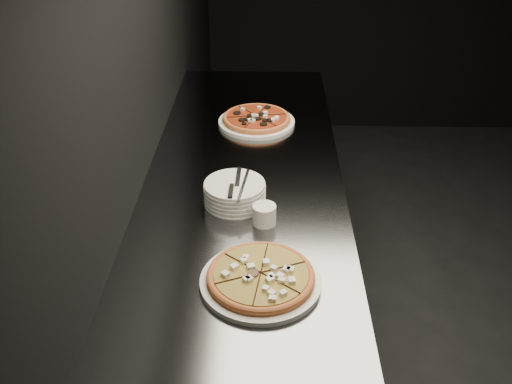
{
  "coord_description": "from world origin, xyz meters",
  "views": [
    {
      "loc": [
        -2.04,
        -1.78,
        2.0
      ],
      "look_at": [
        -2.08,
        -0.11,
        0.96
      ],
      "focal_mm": 40.0,
      "sensor_mm": 36.0,
      "label": 1
    }
  ],
  "objects_px": {
    "pizza_mushroom": "(261,278)",
    "plate_stack": "(235,193)",
    "counter": "(244,282)",
    "pizza_tomato": "(257,119)",
    "cutlery": "(237,185)",
    "ramekin": "(264,214)"
  },
  "relations": [
    {
      "from": "counter",
      "to": "pizza_tomato",
      "type": "xyz_separation_m",
      "value": [
        0.04,
        0.54,
        0.48
      ]
    },
    {
      "from": "ramekin",
      "to": "plate_stack",
      "type": "bearing_deg",
      "value": 130.32
    },
    {
      "from": "counter",
      "to": "plate_stack",
      "type": "bearing_deg",
      "value": -102.31
    },
    {
      "from": "plate_stack",
      "to": "ramekin",
      "type": "bearing_deg",
      "value": -49.68
    },
    {
      "from": "pizza_mushroom",
      "to": "cutlery",
      "type": "relative_size",
      "value": 1.81
    },
    {
      "from": "pizza_mushroom",
      "to": "plate_stack",
      "type": "height_order",
      "value": "plate_stack"
    },
    {
      "from": "counter",
      "to": "cutlery",
      "type": "height_order",
      "value": "cutlery"
    },
    {
      "from": "pizza_mushroom",
      "to": "ramekin",
      "type": "bearing_deg",
      "value": 88.9
    },
    {
      "from": "pizza_tomato",
      "to": "plate_stack",
      "type": "xyz_separation_m",
      "value": [
        -0.06,
        -0.65,
        0.02
      ]
    },
    {
      "from": "plate_stack",
      "to": "cutlery",
      "type": "height_order",
      "value": "cutlery"
    },
    {
      "from": "plate_stack",
      "to": "pizza_tomato",
      "type": "bearing_deg",
      "value": 84.78
    },
    {
      "from": "pizza_tomato",
      "to": "ramekin",
      "type": "height_order",
      "value": "ramekin"
    },
    {
      "from": "plate_stack",
      "to": "cutlery",
      "type": "bearing_deg",
      "value": -62.38
    },
    {
      "from": "plate_stack",
      "to": "counter",
      "type": "bearing_deg",
      "value": 77.69
    },
    {
      "from": "pizza_mushroom",
      "to": "ramekin",
      "type": "height_order",
      "value": "ramekin"
    },
    {
      "from": "cutlery",
      "to": "plate_stack",
      "type": "bearing_deg",
      "value": 118.48
    },
    {
      "from": "counter",
      "to": "pizza_mushroom",
      "type": "bearing_deg",
      "value": -82.06
    },
    {
      "from": "pizza_mushroom",
      "to": "pizza_tomato",
      "type": "xyz_separation_m",
      "value": [
        -0.04,
        1.08,
        -0.0
      ]
    },
    {
      "from": "pizza_tomato",
      "to": "ramekin",
      "type": "distance_m",
      "value": 0.78
    },
    {
      "from": "cutlery",
      "to": "ramekin",
      "type": "distance_m",
      "value": 0.15
    },
    {
      "from": "pizza_tomato",
      "to": "plate_stack",
      "type": "bearing_deg",
      "value": -95.22
    },
    {
      "from": "pizza_tomato",
      "to": "pizza_mushroom",
      "type": "bearing_deg",
      "value": -87.94
    }
  ]
}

